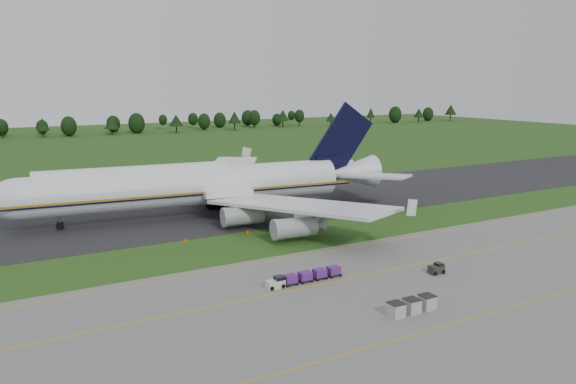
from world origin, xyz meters
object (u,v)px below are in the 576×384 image
utility_cart (436,270)px  edge_markers (217,237)px  uld_row (412,306)px  baggage_train (303,277)px  aircraft (197,185)px

utility_cart → edge_markers: 38.45m
utility_cart → edge_markers: size_ratio=0.18×
edge_markers → utility_cart: bearing=-58.4°
utility_cart → uld_row: 15.45m
baggage_train → utility_cart: size_ratio=5.24×
baggage_train → uld_row: 16.28m
aircraft → edge_markers: bearing=-99.9°
baggage_train → edge_markers: size_ratio=0.94×
utility_cart → edge_markers: utility_cart is taller
aircraft → utility_cart: bearing=-71.3°
uld_row → edge_markers: (-7.54, 41.72, -0.65)m
aircraft → utility_cart: size_ratio=36.97×
baggage_train → edge_markers: (-1.71, 26.52, -0.53)m
edge_markers → aircraft: bearing=80.1°
baggage_train → utility_cart: (18.42, -6.24, -0.17)m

